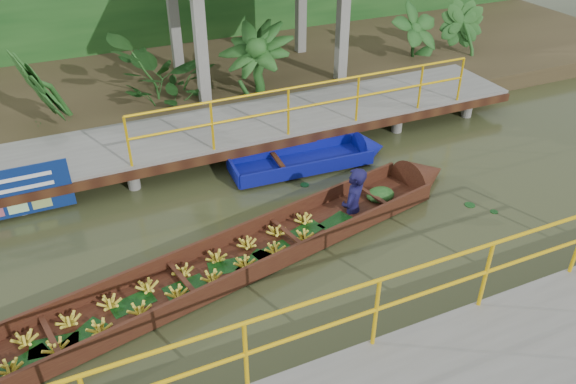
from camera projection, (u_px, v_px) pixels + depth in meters
name	position (u px, v px, depth m)	size (l,w,h in m)	color
ground	(229.00, 255.00, 9.16)	(80.00, 80.00, 0.00)	#2E341A
land_strip	(136.00, 84.00, 14.79)	(30.00, 8.00, 0.45)	#372C1B
far_dock	(174.00, 140.00, 11.54)	(16.00, 2.06, 1.66)	slate
vendor_boat	(254.00, 246.00, 8.97)	(9.56, 2.90, 2.12)	black
moored_blue_boat	(336.00, 155.00, 11.69)	(3.39, 1.07, 0.80)	navy
tropical_plants	(243.00, 63.00, 13.36)	(14.19, 1.19, 1.48)	#144015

